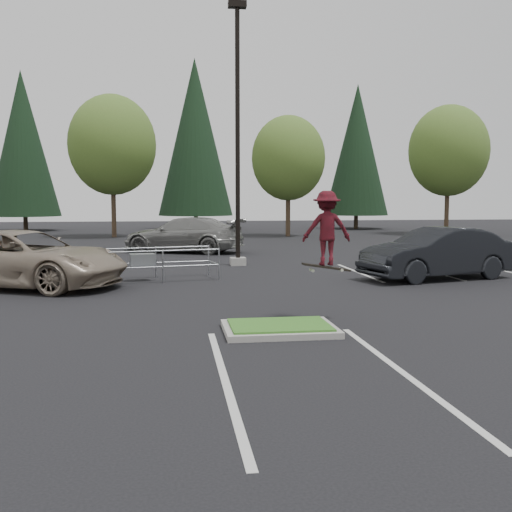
{
  "coord_description": "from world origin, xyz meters",
  "views": [
    {
      "loc": [
        -2.09,
        -11.45,
        2.62
      ],
      "look_at": [
        -0.26,
        1.5,
        1.37
      ],
      "focal_mm": 42.0,
      "sensor_mm": 36.0,
      "label": 1
    }
  ],
  "objects": [
    {
      "name": "skateboarder",
      "position": [
        1.2,
        1.0,
        1.99
      ],
      "size": [
        1.06,
        0.65,
        1.74
      ],
      "rotation": [
        0.0,
        0.0,
        3.08
      ],
      "color": "black",
      "rests_on": "ground"
    },
    {
      "name": "conif_b",
      "position": [
        0.0,
        40.5,
        7.85
      ],
      "size": [
        6.38,
        6.38,
        14.5
      ],
      "color": "#38281C",
      "rests_on": "ground"
    },
    {
      "name": "grass_median",
      "position": [
        0.0,
        0.0,
        0.08
      ],
      "size": [
        2.2,
        1.6,
        0.16
      ],
      "color": "gray",
      "rests_on": "ground"
    },
    {
      "name": "conif_a",
      "position": [
        -14.0,
        40.0,
        7.1
      ],
      "size": [
        5.72,
        5.72,
        13.0
      ],
      "color": "#38281C",
      "rests_on": "ground"
    },
    {
      "name": "decid_d",
      "position": [
        17.99,
        30.33,
        5.91
      ],
      "size": [
        5.76,
        5.76,
        9.43
      ],
      "color": "#38281C",
      "rests_on": "ground"
    },
    {
      "name": "stall_lines",
      "position": [
        -1.35,
        6.02,
        0.0
      ],
      "size": [
        22.62,
        17.6,
        0.01
      ],
      "color": "silver",
      "rests_on": "ground"
    },
    {
      "name": "conif_c",
      "position": [
        14.0,
        39.5,
        6.85
      ],
      "size": [
        5.5,
        5.5,
        12.5
      ],
      "color": "#38281C",
      "rests_on": "ground"
    },
    {
      "name": "ground",
      "position": [
        0.0,
        0.0,
        0.0
      ],
      "size": [
        120.0,
        120.0,
        0.0
      ],
      "primitive_type": "plane",
      "color": "black",
      "rests_on": "ground"
    },
    {
      "name": "decid_b",
      "position": [
        -6.01,
        30.53,
        6.04
      ],
      "size": [
        5.89,
        5.89,
        9.64
      ],
      "color": "#38281C",
      "rests_on": "ground"
    },
    {
      "name": "car_r_charc",
      "position": [
        6.5,
        7.0,
        0.85
      ],
      "size": [
        5.42,
        3.05,
        1.69
      ],
      "primitive_type": "imported",
      "rotation": [
        0.0,
        0.0,
        4.97
      ],
      "color": "black",
      "rests_on": "ground"
    },
    {
      "name": "cart_corral",
      "position": [
        -2.91,
        7.92,
        0.66
      ],
      "size": [
        3.88,
        2.04,
        1.05
      ],
      "rotation": [
        0.0,
        0.0,
        0.2
      ],
      "color": "gray",
      "rests_on": "ground"
    },
    {
      "name": "decid_c",
      "position": [
        5.99,
        29.83,
        5.25
      ],
      "size": [
        5.12,
        5.12,
        8.38
      ],
      "color": "#38281C",
      "rests_on": "ground"
    },
    {
      "name": "light_pole",
      "position": [
        0.5,
        12.0,
        4.56
      ],
      "size": [
        0.7,
        0.6,
        10.12
      ],
      "color": "gray",
      "rests_on": "ground"
    },
    {
      "name": "car_far_silver",
      "position": [
        -1.43,
        18.0,
        0.86
      ],
      "size": [
        6.4,
        4.51,
        1.72
      ],
      "primitive_type": "imported",
      "rotation": [
        0.0,
        0.0,
        4.32
      ],
      "color": "gray",
      "rests_on": "ground"
    },
    {
      "name": "car_l_tan",
      "position": [
        -6.5,
        7.0,
        0.85
      ],
      "size": [
        6.74,
        4.97,
        1.7
      ],
      "primitive_type": "imported",
      "rotation": [
        0.0,
        0.0,
        1.17
      ],
      "color": "gray",
      "rests_on": "ground"
    }
  ]
}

